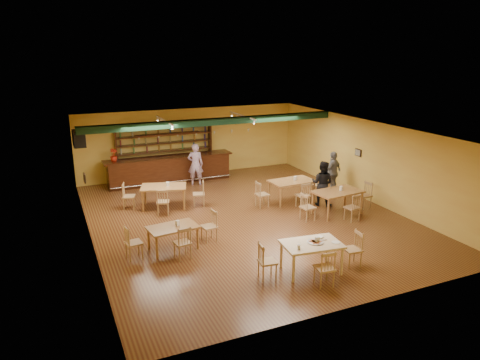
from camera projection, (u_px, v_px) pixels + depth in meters
name	position (u px, v px, depth m)	size (l,w,h in m)	color
floor	(245.00, 217.00, 15.22)	(12.00, 12.00, 0.00)	#4F2616
ceiling_beam	(215.00, 122.00, 16.88)	(10.00, 0.30, 0.25)	black
track_rail_left	(164.00, 120.00, 16.70)	(0.05, 2.50, 0.05)	white
track_rail_right	(242.00, 116.00, 17.93)	(0.05, 2.50, 0.05)	white
ac_unit	(79.00, 138.00, 16.41)	(0.34, 0.70, 0.48)	white
picture_left	(84.00, 178.00, 13.71)	(0.04, 0.34, 0.28)	black
picture_right	(358.00, 153.00, 17.10)	(0.04, 0.34, 0.28)	black
bar_counter	(170.00, 169.00, 19.12)	(5.46, 0.85, 1.13)	black
back_bar_hutch	(165.00, 153.00, 19.51)	(4.22, 0.40, 2.28)	black
poinsettia	(113.00, 155.00, 18.01)	(0.30, 0.30, 0.53)	red
dining_table_a	(164.00, 197.00, 16.08)	(1.59, 0.96, 0.80)	#9C6337
dining_table_b	(292.00, 191.00, 16.71)	(1.63, 0.98, 0.81)	#9C6337
dining_table_c	(173.00, 238.00, 12.69)	(1.38, 0.83, 0.69)	#9C6337
dining_table_d	(337.00, 202.00, 15.45)	(1.65, 0.99, 0.82)	#9C6337
near_table	(311.00, 257.00, 11.38)	(1.48, 0.95, 0.79)	#CDB189
pizza_tray	(315.00, 242.00, 11.31)	(0.40, 0.40, 0.01)	silver
parmesan_shaker	(299.00, 247.00, 10.94)	(0.07, 0.07, 0.11)	#EAE5C6
napkin_stack	(320.00, 237.00, 11.60)	(0.20, 0.15, 0.03)	white
pizza_server	(319.00, 240.00, 11.42)	(0.32, 0.09, 0.00)	silver
side_plate	(336.00, 242.00, 11.31)	(0.22, 0.22, 0.01)	white
patron_bar	(195.00, 164.00, 18.65)	(0.64, 0.42, 1.76)	#824CA5
patron_right_a	(322.00, 183.00, 16.19)	(0.80, 0.63, 1.65)	black
patron_right_b	(333.00, 173.00, 17.54)	(0.99, 0.41, 1.69)	gray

